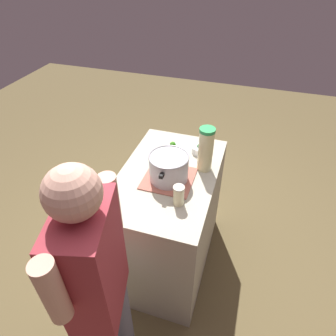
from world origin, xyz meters
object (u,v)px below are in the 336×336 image
at_px(broccoli_bowl_front, 175,149).
at_px(person_cook, 100,295).
at_px(broccoli_bowl_center, 200,148).
at_px(mason_jar, 179,195).
at_px(cooking_pot, 169,167).
at_px(lemonade_pitcher, 206,149).

relative_size(broccoli_bowl_front, person_cook, 0.07).
xyz_separation_m(broccoli_bowl_front, broccoli_bowl_center, (-0.06, 0.18, 0.00)).
bearing_deg(broccoli_bowl_center, mason_jar, -0.52).
distance_m(cooking_pot, lemonade_pitcher, 0.28).
bearing_deg(mason_jar, person_cook, -16.11).
bearing_deg(person_cook, broccoli_bowl_front, 179.26).
distance_m(cooking_pot, person_cook, 0.86).
relative_size(lemonade_pitcher, mason_jar, 2.40).
xyz_separation_m(broccoli_bowl_center, person_cook, (1.21, -0.19, -0.06)).
height_order(cooking_pot, mason_jar, cooking_pot).
bearing_deg(person_cook, cooking_pot, 175.77).
bearing_deg(person_cook, lemonade_pitcher, 165.74).
bearing_deg(broccoli_bowl_center, cooking_pot, -19.62).
distance_m(mason_jar, person_cook, 0.68).
xyz_separation_m(mason_jar, broccoli_bowl_front, (-0.50, -0.17, -0.04)).
height_order(lemonade_pitcher, broccoli_bowl_center, lemonade_pitcher).
height_order(cooking_pot, broccoli_bowl_front, cooking_pot).
bearing_deg(broccoli_bowl_front, lemonade_pitcher, 63.95).
bearing_deg(broccoli_bowl_center, person_cook, -9.01).
bearing_deg(lemonade_pitcher, mason_jar, -11.06).
distance_m(lemonade_pitcher, person_cook, 1.08).
xyz_separation_m(mason_jar, broccoli_bowl_center, (-0.57, 0.01, -0.03)).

